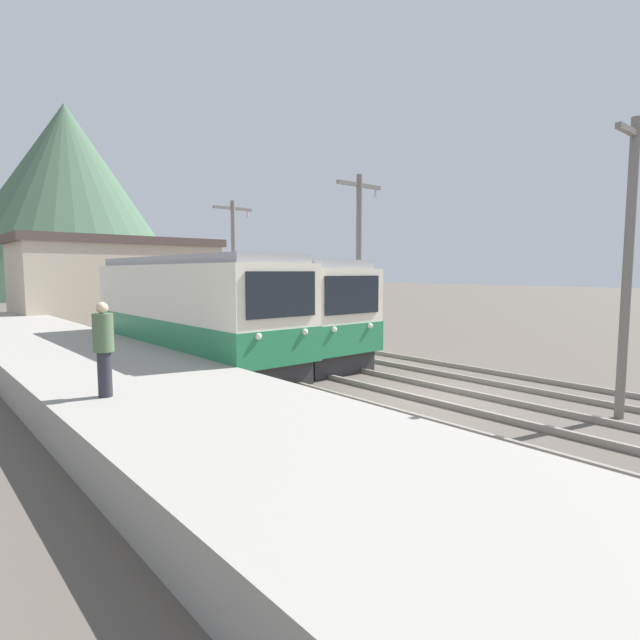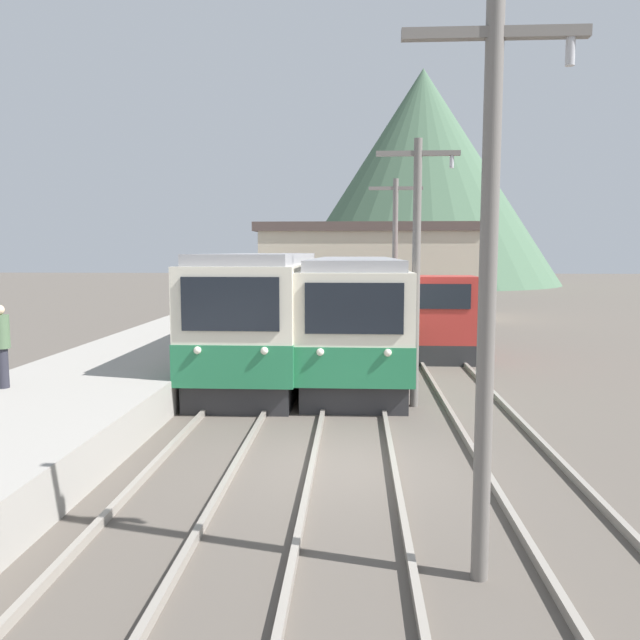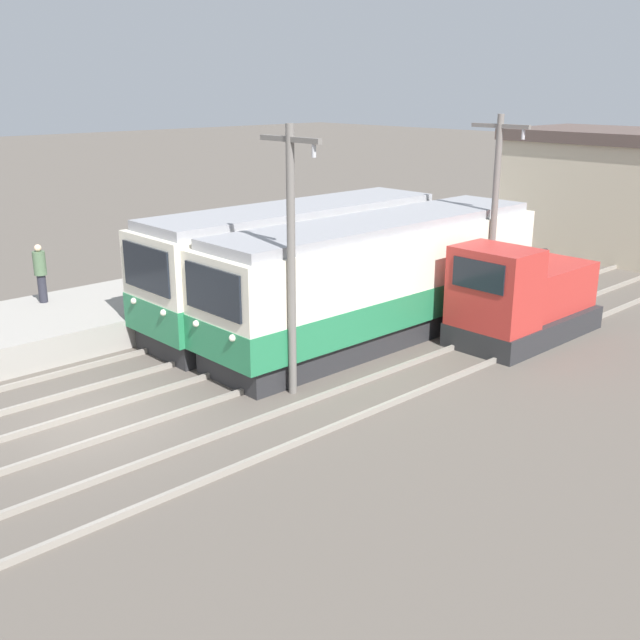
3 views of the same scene
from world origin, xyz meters
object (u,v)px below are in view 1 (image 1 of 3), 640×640
at_px(shunting_locomotive, 267,314).
at_px(catenary_mast_mid, 359,262).
at_px(catenary_mast_near, 628,257).
at_px(catenary_mast_far, 234,265).
at_px(commuter_train_left, 192,315).
at_px(person_on_platform, 104,345).
at_px(commuter_train_center, 247,311).

xyz_separation_m(shunting_locomotive, catenary_mast_mid, (-1.49, -7.72, 2.36)).
relative_size(catenary_mast_near, catenary_mast_far, 1.00).
xyz_separation_m(shunting_locomotive, catenary_mast_far, (-1.49, 0.51, 2.36)).
xyz_separation_m(commuter_train_left, person_on_platform, (-4.87, -6.22, 0.11)).
bearing_deg(catenary_mast_far, catenary_mast_mid, -90.00).
bearing_deg(person_on_platform, catenary_mast_far, 48.95).
relative_size(commuter_train_left, catenary_mast_mid, 1.65).
distance_m(commuter_train_center, person_on_platform, 10.42).
xyz_separation_m(commuter_train_center, catenary_mast_mid, (1.51, -4.75, 1.88)).
xyz_separation_m(commuter_train_center, catenary_mast_near, (1.51, -12.99, 1.88)).
height_order(commuter_train_left, catenary_mast_near, catenary_mast_near).
bearing_deg(person_on_platform, catenary_mast_near, -32.87).
distance_m(commuter_train_left, shunting_locomotive, 6.96).
bearing_deg(catenary_mast_far, commuter_train_left, -134.89).
xyz_separation_m(commuter_train_left, catenary_mast_far, (4.31, 4.32, 1.82)).
bearing_deg(shunting_locomotive, person_on_platform, -136.78).
bearing_deg(commuter_train_center, catenary_mast_far, 66.64).
bearing_deg(person_on_platform, catenary_mast_mid, 14.09).
height_order(shunting_locomotive, person_on_platform, shunting_locomotive).
bearing_deg(commuter_train_left, catenary_mast_near, -70.48).
height_order(commuter_train_left, shunting_locomotive, commuter_train_left).
bearing_deg(commuter_train_left, person_on_platform, -128.08).
height_order(catenary_mast_near, catenary_mast_mid, same).
relative_size(catenary_mast_mid, person_on_platform, 3.56).
bearing_deg(commuter_train_left, catenary_mast_far, 45.11).
xyz_separation_m(commuter_train_left, shunting_locomotive, (5.80, 3.81, -0.54)).
xyz_separation_m(commuter_train_center, catenary_mast_far, (1.51, 3.49, 1.88)).
bearing_deg(person_on_platform, commuter_train_left, 51.92).
distance_m(commuter_train_left, catenary_mast_mid, 6.10).
relative_size(commuter_train_center, catenary_mast_mid, 1.86).
height_order(shunting_locomotive, catenary_mast_mid, catenary_mast_mid).
relative_size(catenary_mast_mid, catenary_mast_far, 1.00).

